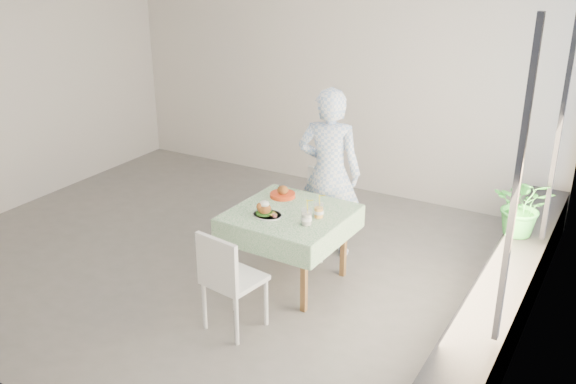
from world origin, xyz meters
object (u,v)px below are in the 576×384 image
Objects in this scene: chair_near at (234,299)px; potted_plant at (523,206)px; diner at (329,173)px; main_dish at (266,211)px; juice_cup_orange at (319,211)px; cafe_table at (290,239)px; chair_far at (316,228)px.

potted_plant is at bearing 46.61° from chair_near.
diner is 3.01× the size of potted_plant.
potted_plant is (2.03, 1.28, 0.01)m from main_dish.
main_dish is 1.06× the size of juice_cup_orange.
juice_cup_orange is at bearing 71.50° from chair_near.
potted_plant is (1.90, 2.01, 0.51)m from chair_near.
cafe_table is at bearing 88.57° from chair_near.
juice_cup_orange is (0.29, 0.02, 0.34)m from cafe_table.
chair_near is 3.43× the size of juice_cup_orange.
cafe_table is 0.86m from diner.
chair_far is at bearing -168.49° from potted_plant.
chair_near reaches higher than main_dish.
chair_near is 1.77m from diner.
chair_near is 0.90m from main_dish.
potted_plant reaches higher than chair_far.
chair_near is (-0.02, -0.92, -0.18)m from cafe_table.
diner reaches higher than chair_near.
chair_near is 1.12m from juice_cup_orange.
cafe_table is 0.45m from juice_cup_orange.
diner is at bearing 109.64° from juice_cup_orange.
diner reaches higher than juice_cup_orange.
potted_plant is at bearing 175.94° from diner.
chair_far is 3.28× the size of juice_cup_orange.
potted_plant reaches higher than main_dish.
juice_cup_orange is 1.92m from potted_plant.
cafe_table is at bearing -83.47° from chair_far.
chair_near is 0.51× the size of diner.
main_dish is at bearing -94.47° from chair_far.
chair_far reaches higher than cafe_table.
diner is 1.88m from potted_plant.
main_dish is 2.40m from potted_plant.
potted_plant reaches higher than chair_near.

